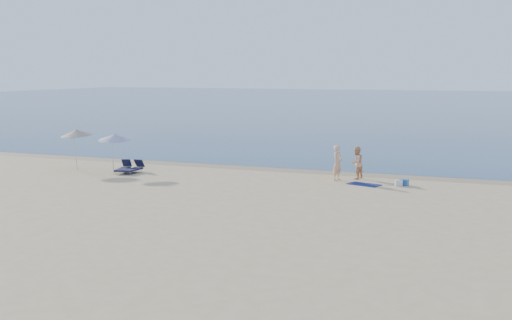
# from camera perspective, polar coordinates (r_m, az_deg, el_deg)

# --- Properties ---
(ground) EXTENTS (160.00, 160.00, 0.00)m
(ground) POSITION_cam_1_polar(r_m,az_deg,el_deg) (19.66, -14.02, -9.08)
(ground) COLOR tan
(ground) RESTS_ON ground
(sea) EXTENTS (240.00, 160.00, 0.01)m
(sea) POSITION_cam_1_polar(r_m,az_deg,el_deg) (115.96, 15.77, 4.82)
(sea) COLOR #0C2A4B
(sea) RESTS_ON ground
(wet_sand_strip) EXTENTS (240.00, 1.60, 0.00)m
(wet_sand_strip) POSITION_cam_1_polar(r_m,az_deg,el_deg) (36.83, 3.58, -0.95)
(wet_sand_strip) COLOR #847254
(wet_sand_strip) RESTS_ON ground
(person_left) EXTENTS (0.60, 0.76, 1.85)m
(person_left) POSITION_cam_1_polar(r_m,az_deg,el_deg) (33.60, 7.26, -0.26)
(person_left) COLOR #DEA67D
(person_left) RESTS_ON ground
(person_right) EXTENTS (0.89, 1.01, 1.72)m
(person_right) POSITION_cam_1_polar(r_m,az_deg,el_deg) (34.27, 8.92, -0.24)
(person_right) COLOR tan
(person_right) RESTS_ON ground
(beach_towel) EXTENTS (1.80, 1.33, 0.03)m
(beach_towel) POSITION_cam_1_polar(r_m,az_deg,el_deg) (32.70, 9.60, -2.15)
(beach_towel) COLOR #0D1545
(beach_towel) RESTS_ON ground
(white_bag) EXTENTS (0.44, 0.41, 0.30)m
(white_bag) POSITION_cam_1_polar(r_m,az_deg,el_deg) (32.68, 12.55, -1.99)
(white_bag) COLOR silver
(white_bag) RESTS_ON ground
(blue_cooler) EXTENTS (0.48, 0.38, 0.31)m
(blue_cooler) POSITION_cam_1_polar(r_m,az_deg,el_deg) (32.89, 13.01, -1.94)
(blue_cooler) COLOR #205AAD
(blue_cooler) RESTS_ON ground
(umbrella_near) EXTENTS (2.35, 2.37, 2.35)m
(umbrella_near) POSITION_cam_1_polar(r_m,az_deg,el_deg) (36.43, -12.46, 2.01)
(umbrella_near) COLOR silver
(umbrella_near) RESTS_ON ground
(umbrella_far) EXTENTS (2.39, 2.41, 2.45)m
(umbrella_far) POSITION_cam_1_polar(r_m,az_deg,el_deg) (38.29, -15.66, 2.36)
(umbrella_far) COLOR silver
(umbrella_far) RESTS_ON ground
(lounger_left) EXTENTS (0.53, 1.60, 0.70)m
(lounger_left) POSITION_cam_1_polar(r_m,az_deg,el_deg) (36.54, -10.80, -0.74)
(lounger_left) COLOR #131534
(lounger_left) RESTS_ON ground
(lounger_right) EXTENTS (0.85, 1.65, 0.69)m
(lounger_right) POSITION_cam_1_polar(r_m,az_deg,el_deg) (36.80, -11.71, -0.71)
(lounger_right) COLOR #151A39
(lounger_right) RESTS_ON ground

